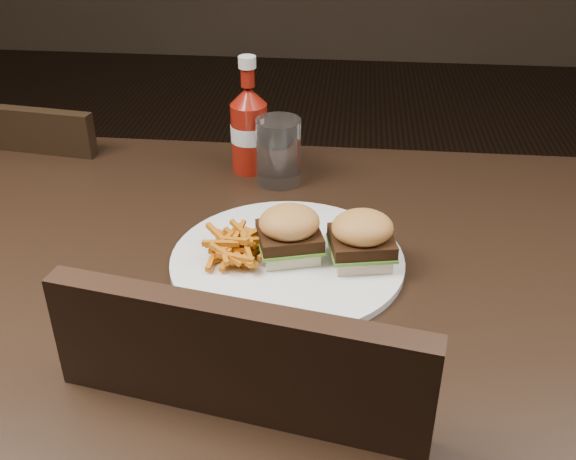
# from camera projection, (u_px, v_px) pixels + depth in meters

# --- Properties ---
(dining_table) EXTENTS (1.20, 0.80, 0.04)m
(dining_table) POSITION_uv_depth(u_px,v_px,m) (230.00, 264.00, 1.01)
(dining_table) COLOR black
(dining_table) RESTS_ON ground
(chair_far) EXTENTS (0.42, 0.42, 0.04)m
(chair_far) POSITION_uv_depth(u_px,v_px,m) (80.00, 241.00, 1.63)
(chair_far) COLOR black
(chair_far) RESTS_ON ground
(plate) EXTENTS (0.34, 0.34, 0.01)m
(plate) POSITION_uv_depth(u_px,v_px,m) (287.00, 260.00, 0.97)
(plate) COLOR white
(plate) RESTS_ON dining_table
(sandwich_half_a) EXTENTS (0.09, 0.09, 0.02)m
(sandwich_half_a) POSITION_uv_depth(u_px,v_px,m) (289.00, 249.00, 0.97)
(sandwich_half_a) COLOR #F7E2BC
(sandwich_half_a) RESTS_ON plate
(sandwich_half_b) EXTENTS (0.09, 0.09, 0.02)m
(sandwich_half_b) POSITION_uv_depth(u_px,v_px,m) (361.00, 255.00, 0.95)
(sandwich_half_b) COLOR beige
(sandwich_half_b) RESTS_ON plate
(fries_pile) EXTENTS (0.11, 0.11, 0.04)m
(fries_pile) POSITION_uv_depth(u_px,v_px,m) (240.00, 242.00, 0.96)
(fries_pile) COLOR #BF4F0B
(fries_pile) RESTS_ON plate
(ketchup_bottle) EXTENTS (0.09, 0.09, 0.13)m
(ketchup_bottle) POSITION_uv_depth(u_px,v_px,m) (250.00, 139.00, 1.21)
(ketchup_bottle) COLOR maroon
(ketchup_bottle) RESTS_ON dining_table
(tumbler) EXTENTS (0.10, 0.10, 0.12)m
(tumbler) POSITION_uv_depth(u_px,v_px,m) (279.00, 153.00, 1.17)
(tumbler) COLOR white
(tumbler) RESTS_ON dining_table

